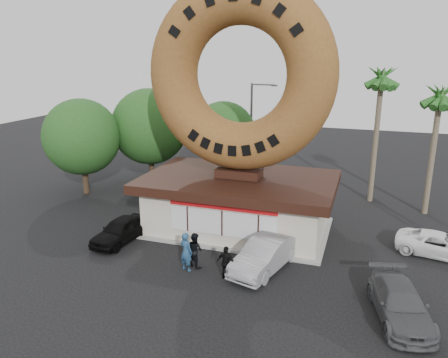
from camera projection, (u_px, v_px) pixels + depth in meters
ground at (203, 275)px, 21.12m from camera, size 90.00×90.00×0.00m
donut_shop at (239, 201)px, 26.06m from camera, size 11.20×7.20×3.80m
giant_donut at (240, 75)px, 24.00m from camera, size 10.65×2.71×10.65m
tree_west at (150, 127)px, 34.54m from camera, size 6.00×6.00×7.65m
tree_mid at (224, 134)px, 34.85m from camera, size 5.20×5.20×6.63m
tree_far at (82, 137)px, 32.06m from camera, size 5.60×5.60×7.14m
palm_near at (381, 82)px, 29.18m from camera, size 2.60×2.60×9.75m
palm_far at (440, 100)px, 27.00m from camera, size 2.60×2.60×8.75m
street_lamp at (253, 128)px, 34.97m from camera, size 2.11×0.20×8.00m
person_left at (186, 252)px, 21.31m from camera, size 0.84×0.69×1.99m
person_center at (195, 250)px, 21.71m from camera, size 1.07×0.98×1.80m
person_right at (226, 263)px, 20.54m from camera, size 1.03×0.59×1.65m
car_black at (120, 230)px, 24.62m from camera, size 2.10×4.20×1.37m
car_silver at (265, 255)px, 21.46m from camera, size 2.82×4.98×1.55m
car_grey at (400, 303)px, 17.52m from camera, size 2.87×4.94×1.35m
car_white at (440, 245)px, 22.93m from camera, size 4.72×2.89×1.22m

